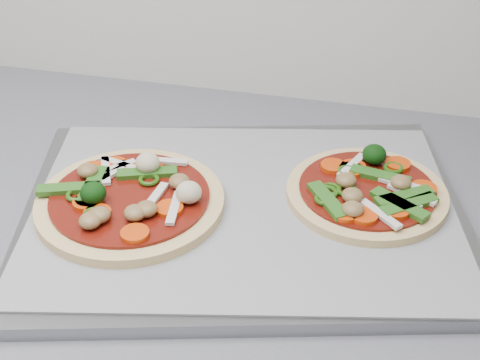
# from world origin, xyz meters

# --- Properties ---
(countertop) EXTENTS (3.60, 0.60, 0.04)m
(countertop) POSITION_xyz_m (0.00, 1.30, 0.88)
(countertop) COLOR slate
(countertop) RESTS_ON base_cabinet
(baking_tray) EXTENTS (0.48, 0.40, 0.01)m
(baking_tray) POSITION_xyz_m (-0.15, 1.34, 0.91)
(baking_tray) COLOR gray
(baking_tray) RESTS_ON countertop
(parchment) EXTENTS (0.45, 0.36, 0.00)m
(parchment) POSITION_xyz_m (-0.15, 1.34, 0.91)
(parchment) COLOR gray
(parchment) RESTS_ON baking_tray
(pizza_left) EXTENTS (0.24, 0.24, 0.03)m
(pizza_left) POSITION_xyz_m (-0.25, 1.32, 0.92)
(pizza_left) COLOR tan
(pizza_left) RESTS_ON parchment
(pizza_right) EXTENTS (0.17, 0.17, 0.03)m
(pizza_right) POSITION_xyz_m (-0.04, 1.38, 0.92)
(pizza_right) COLOR tan
(pizza_right) RESTS_ON parchment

